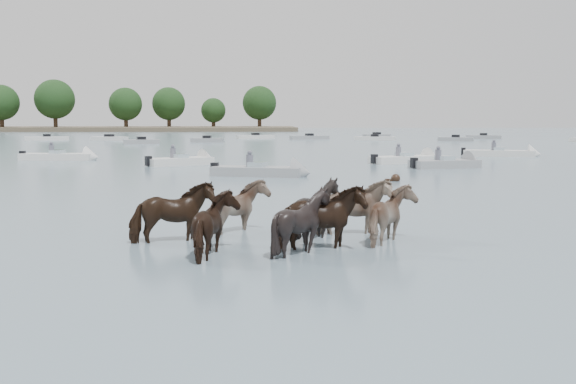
{
  "coord_description": "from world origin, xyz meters",
  "views": [
    {
      "loc": [
        0.09,
        -12.62,
        2.91
      ],
      "look_at": [
        0.9,
        3.16,
        1.1
      ],
      "focal_mm": 39.73,
      "sensor_mm": 36.0,
      "label": 1
    }
  ],
  "objects": [
    {
      "name": "distant_flotilla",
      "position": [
        0.16,
        75.94,
        0.26
      ],
      "size": [
        104.93,
        27.33,
        0.93
      ],
      "color": "gray",
      "rests_on": "ground"
    },
    {
      "name": "motorboat_e",
      "position": [
        20.01,
        36.46,
        0.22
      ],
      "size": [
        6.02,
        3.34,
        1.92
      ],
      "rotation": [
        0.0,
        0.0,
        -0.32
      ],
      "color": "silver",
      "rests_on": "ground"
    },
    {
      "name": "pony_herd",
      "position": [
        0.89,
        2.15,
        0.6
      ],
      "size": [
        7.07,
        4.63,
        1.69
      ],
      "color": "black",
      "rests_on": "ground"
    },
    {
      "name": "swimming_pony",
      "position": [
        6.66,
        17.04,
        0.1
      ],
      "size": [
        0.72,
        0.44,
        0.44
      ],
      "color": "black",
      "rests_on": "ground"
    },
    {
      "name": "motorboat_a",
      "position": [
        -4.16,
        28.52,
        0.23
      ],
      "size": [
        4.77,
        3.91,
        1.92
      ],
      "rotation": [
        0.0,
        0.0,
        0.58
      ],
      "color": "silver",
      "rests_on": "ground"
    },
    {
      "name": "ground",
      "position": [
        0.0,
        0.0,
        0.0
      ],
      "size": [
        400.0,
        400.0,
        0.0
      ],
      "primitive_type": "plane",
      "color": "slate",
      "rests_on": "ground"
    },
    {
      "name": "motorboat_d",
      "position": [
        12.13,
        25.22,
        0.23
      ],
      "size": [
        4.82,
        2.69,
        1.92
      ],
      "rotation": [
        0.0,
        0.0,
        0.25
      ],
      "color": "gray",
      "rests_on": "ground"
    },
    {
      "name": "motorboat_b",
      "position": [
        0.91,
        19.94,
        0.23
      ],
      "size": [
        5.35,
        2.94,
        1.92
      ],
      "rotation": [
        0.0,
        0.0,
        -0.28
      ],
      "color": "gray",
      "rests_on": "ground"
    },
    {
      "name": "motorboat_c",
      "position": [
        10.67,
        29.55,
        0.23
      ],
      "size": [
        5.42,
        3.56,
        1.92
      ],
      "rotation": [
        0.0,
        0.0,
        0.41
      ],
      "color": "silver",
      "rests_on": "ground"
    },
    {
      "name": "motorboat_f",
      "position": [
        -13.31,
        33.62,
        0.23
      ],
      "size": [
        5.77,
        2.12,
        1.92
      ],
      "rotation": [
        0.0,
        0.0,
        -0.1
      ],
      "color": "silver",
      "rests_on": "ground"
    }
  ]
}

